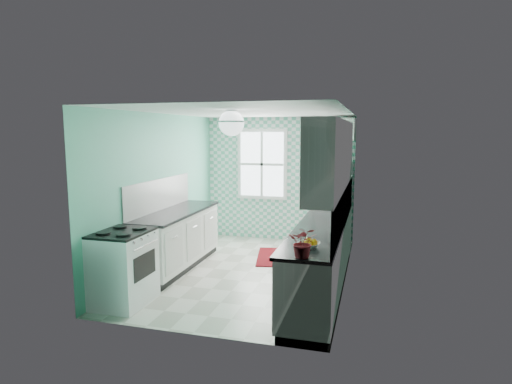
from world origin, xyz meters
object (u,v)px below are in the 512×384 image
(ceiling_light, at_px, (231,123))
(microwave, at_px, (333,154))
(fruit_bowl, at_px, (309,245))
(potted_plant, at_px, (303,242))
(stove, at_px, (123,266))
(sink, at_px, (330,212))
(fridge, at_px, (332,205))

(ceiling_light, relative_size, microwave, 0.72)
(fruit_bowl, bearing_deg, potted_plant, -90.00)
(stove, bearing_deg, sink, 39.71)
(fruit_bowl, bearing_deg, microwave, 91.47)
(ceiling_light, height_order, stove, ceiling_light)
(fruit_bowl, relative_size, potted_plant, 0.77)
(fridge, bearing_deg, stove, -126.62)
(ceiling_light, distance_m, microwave, 2.87)
(fruit_bowl, bearing_deg, sink, 89.91)
(fridge, distance_m, stove, 4.14)
(ceiling_light, relative_size, stove, 0.37)
(fridge, distance_m, microwave, 0.96)
(ceiling_light, bearing_deg, microwave, 66.82)
(fridge, xyz_separation_m, microwave, (0.00, 0.00, 0.96))
(stove, xyz_separation_m, microwave, (2.31, 3.42, 1.30))
(sink, distance_m, microwave, 1.53)
(ceiling_light, relative_size, sink, 0.64)
(sink, bearing_deg, fruit_bowl, -93.15)
(stove, height_order, fruit_bowl, fruit_bowl)
(stove, relative_size, microwave, 1.92)
(ceiling_light, distance_m, fruit_bowl, 2.03)
(ceiling_light, height_order, sink, ceiling_light)
(fruit_bowl, bearing_deg, ceiling_light, 142.37)
(potted_plant, bearing_deg, fridge, 91.33)
(stove, relative_size, fruit_bowl, 3.80)
(fruit_bowl, bearing_deg, stove, 177.65)
(stove, distance_m, potted_plant, 2.52)
(fridge, xyz_separation_m, sink, (0.09, -1.26, 0.10))
(fridge, relative_size, stove, 1.77)
(ceiling_light, bearing_deg, stove, -145.42)
(potted_plant, bearing_deg, stove, 168.70)
(potted_plant, height_order, microwave, microwave)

